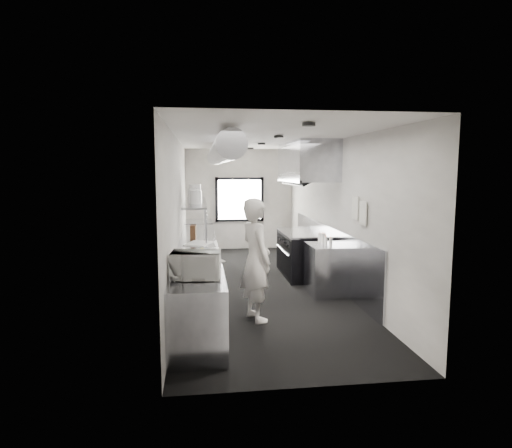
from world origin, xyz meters
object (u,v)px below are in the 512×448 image
object	(u,v)px
pass_shelf	(196,203)
deli_tub_b	(182,266)
range	(302,253)
squeeze_bottle_b	(326,241)
prep_counter	(198,270)
plate_stack_d	(195,192)
small_plate	(202,254)
bottle_station	(327,269)
plate_stack_c	(195,193)
knife_block	(193,232)
plate_stack_a	(196,197)
squeeze_bottle_d	(324,239)
line_cook	(256,260)
squeeze_bottle_e	(320,238)
microwave	(196,265)
cutting_board	(199,243)
exhaust_hood	(306,162)
squeeze_bottle_c	(323,239)
far_work_table	(199,238)
plate_stack_b	(194,196)
deli_tub_a	(181,272)

from	to	relation	value
pass_shelf	deli_tub_b	xyz separation A→B (m)	(-0.16, -3.37, -0.58)
range	squeeze_bottle_b	xyz separation A→B (m)	(0.05, -1.52, 0.51)
prep_counter	plate_stack_d	world-z (taller)	plate_stack_d
pass_shelf	small_plate	world-z (taller)	pass_shelf
bottle_station	plate_stack_c	distance (m)	3.24
knife_block	plate_stack_a	size ratio (longest dim) A/B	0.97
knife_block	squeeze_bottle_d	distance (m)	2.56
prep_counter	plate_stack_d	size ratio (longest dim) A/B	18.31
plate_stack_a	prep_counter	bearing A→B (deg)	-88.32
plate_stack_d	pass_shelf	bearing A→B (deg)	-89.06
range	line_cook	world-z (taller)	line_cook
pass_shelf	squeeze_bottle_e	world-z (taller)	pass_shelf
microwave	small_plate	xyz separation A→B (m)	(0.08, 1.47, -0.16)
prep_counter	small_plate	xyz separation A→B (m)	(0.07, -0.85, 0.46)
range	plate_stack_d	xyz separation A→B (m)	(-2.24, 0.92, 1.26)
prep_counter	plate_stack_d	bearing A→B (deg)	91.38
small_plate	squeeze_bottle_e	size ratio (longest dim) A/B	1.08
small_plate	cutting_board	world-z (taller)	cutting_board
squeeze_bottle_d	squeeze_bottle_b	bearing A→B (deg)	-100.31
range	plate_stack_a	xyz separation A→B (m)	(-2.21, -0.31, 1.23)
plate_stack_d	exhaust_hood	bearing A→B (deg)	-21.90
plate_stack_c	squeeze_bottle_c	xyz separation A→B (m)	(2.27, -1.78, -0.75)
squeeze_bottle_c	plate_stack_d	bearing A→B (deg)	134.87
line_cook	small_plate	xyz separation A→B (m)	(-0.79, 0.53, -0.00)
prep_counter	pass_shelf	bearing A→B (deg)	91.56
far_work_table	knife_block	distance (m)	2.87
bottle_station	squeeze_bottle_e	size ratio (longest dim) A/B	5.22
far_work_table	plate_stack_b	xyz separation A→B (m)	(-0.08, -2.58, 1.26)
microwave	cutting_board	world-z (taller)	microwave
prep_counter	deli_tub_a	xyz separation A→B (m)	(-0.20, -2.15, 0.49)
knife_block	prep_counter	bearing A→B (deg)	-78.81
deli_tub_b	plate_stack_c	world-z (taller)	plate_stack_c
plate_stack_c	microwave	bearing A→B (deg)	-89.43
pass_shelf	microwave	bearing A→B (deg)	-89.54
far_work_table	plate_stack_c	size ratio (longest dim) A/B	3.37
line_cook	squeeze_bottle_b	bearing A→B (deg)	-70.89
plate_stack_a	plate_stack_c	bearing A→B (deg)	91.85
prep_counter	plate_stack_c	size ratio (longest dim) A/B	16.86
range	squeeze_bottle_c	xyz separation A→B (m)	(0.04, -1.36, 0.53)
microwave	plate_stack_c	size ratio (longest dim) A/B	1.56
bottle_station	deli_tub_a	size ratio (longest dim) A/B	7.15
pass_shelf	squeeze_bottle_e	distance (m)	2.74
pass_shelf	plate_stack_c	size ratio (longest dim) A/B	8.43
small_plate	plate_stack_c	distance (m)	2.61
prep_counter	range	distance (m)	2.50
plate_stack_a	deli_tub_a	bearing A→B (deg)	-93.24
deli_tub_a	squeeze_bottle_d	size ratio (longest dim) A/B	0.70
cutting_board	squeeze_bottle_e	distance (m)	2.23
pass_shelf	microwave	xyz separation A→B (m)	(0.03, -3.83, -0.47)
knife_block	plate_stack_a	distance (m)	0.68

